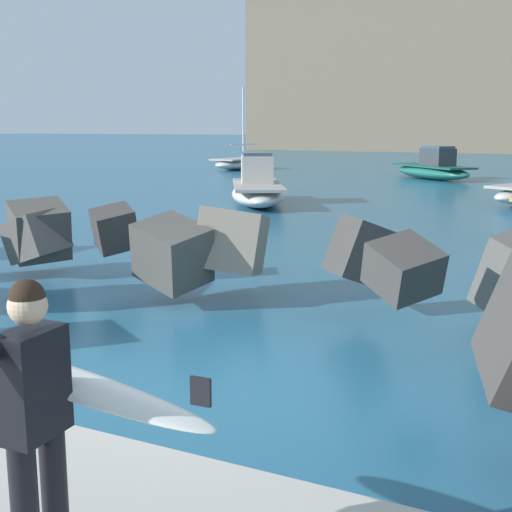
% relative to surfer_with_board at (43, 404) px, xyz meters
% --- Properties ---
extents(ground_plane, '(400.00, 400.00, 0.00)m').
position_rel_surfer_with_board_xyz_m(ground_plane, '(-1.20, 3.39, -1.28)').
color(ground_plane, '#235B7A').
extents(breakwater_jetty, '(31.02, 6.64, 2.92)m').
position_rel_surfer_with_board_xyz_m(breakwater_jetty, '(-0.89, 4.59, -0.10)').
color(breakwater_jetty, '#4C4944').
rests_on(breakwater_jetty, ground).
extents(surfer_with_board, '(2.11, 1.20, 1.78)m').
position_rel_surfer_with_board_xyz_m(surfer_with_board, '(0.00, 0.00, 0.00)').
color(surfer_with_board, black).
rests_on(surfer_with_board, walkway_path).
extents(boat_mid_centre, '(5.60, 5.42, 1.78)m').
position_rel_surfer_with_board_xyz_m(boat_mid_centre, '(-4.97, 34.47, -0.72)').
color(boat_mid_centre, '#1E6656').
rests_on(boat_mid_centre, ground).
extents(boat_mid_right, '(4.31, 5.77, 1.87)m').
position_rel_surfer_with_board_xyz_m(boat_mid_right, '(-8.17, 19.49, -0.70)').
color(boat_mid_right, beige).
rests_on(boat_mid_right, ground).
extents(boat_far_left, '(2.95, 4.73, 5.29)m').
position_rel_surfer_with_board_xyz_m(boat_far_left, '(-17.99, 37.09, -0.85)').
color(boat_far_left, beige).
rests_on(boat_far_left, ground).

